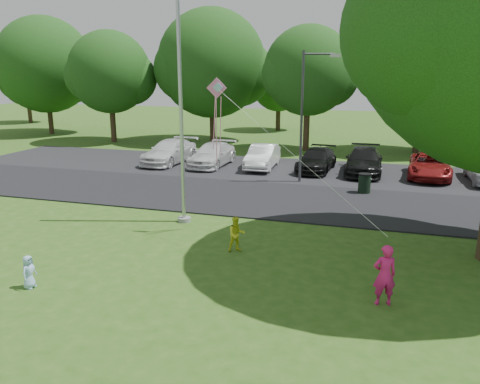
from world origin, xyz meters
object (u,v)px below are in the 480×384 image
(child_blue, at_px, (29,272))
(kite, at_px, (219,102))
(trash_can, at_px, (364,184))
(child_yellow, at_px, (236,234))
(street_lamp, at_px, (307,105))
(flagpole, at_px, (181,112))
(woman, at_px, (385,275))

(child_blue, bearing_deg, kite, -31.49)
(trash_can, relative_size, kite, 0.16)
(child_yellow, bearing_deg, trash_can, 36.78)
(street_lamp, height_order, child_yellow, street_lamp)
(child_yellow, bearing_deg, flagpole, 109.68)
(street_lamp, bearing_deg, flagpole, -130.97)
(woman, xyz_separation_m, kite, (-5.52, 3.84, 3.80))
(trash_can, height_order, woman, woman)
(street_lamp, relative_size, child_blue, 7.23)
(flagpole, bearing_deg, kite, -25.88)
(street_lamp, xyz_separation_m, kite, (-1.65, -8.62, 0.64))
(trash_can, relative_size, woman, 0.62)
(child_blue, bearing_deg, trash_can, -32.28)
(flagpole, distance_m, child_yellow, 5.14)
(street_lamp, bearing_deg, child_blue, -127.03)
(trash_can, relative_size, child_blue, 1.06)
(child_blue, distance_m, kite, 7.74)
(flagpole, height_order, kite, flagpole)
(trash_can, xyz_separation_m, woman, (0.84, -10.97, 0.29))
(kite, bearing_deg, child_yellow, -64.32)
(street_lamp, bearing_deg, child_yellow, -110.64)
(street_lamp, relative_size, child_yellow, 5.76)
(woman, bearing_deg, child_yellow, -45.44)
(trash_can, bearing_deg, street_lamp, 153.83)
(flagpole, relative_size, child_yellow, 8.79)
(flagpole, xyz_separation_m, woman, (7.29, -4.70, -3.39))
(kite, bearing_deg, child_blue, -131.05)
(woman, xyz_separation_m, child_blue, (-8.99, -1.71, -0.33))
(child_yellow, bearing_deg, kite, 94.47)
(flagpole, distance_m, kite, 2.01)
(trash_can, distance_m, child_yellow, 9.36)
(trash_can, relative_size, child_yellow, 0.85)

